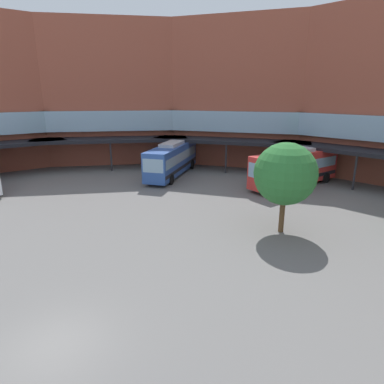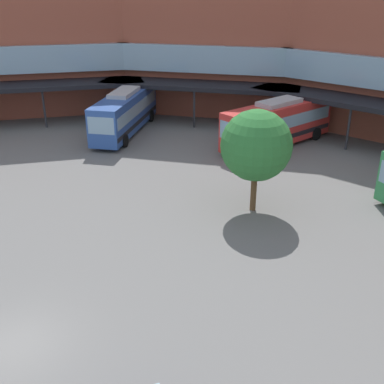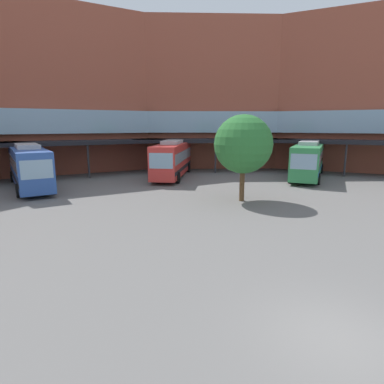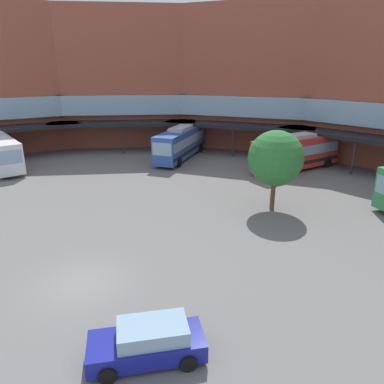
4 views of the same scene
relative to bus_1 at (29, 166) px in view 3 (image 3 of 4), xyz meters
name	(u,v)px [view 3 (image 3 of 4)]	position (x,y,z in m)	size (l,w,h in m)	color
ground_plane	(338,338)	(11.92, -25.13, -1.96)	(123.65, 123.65, 0.00)	slate
station_building	(160,91)	(11.92, 0.79, 6.75)	(80.85, 38.26, 18.32)	#9E4C38
bus_1	(29,166)	(0.00, 0.00, 0.00)	(5.61, 12.08, 3.88)	#2D519E
bus_2	(172,159)	(13.49, 2.64, 0.01)	(6.62, 11.31, 3.91)	red
bus_3	(308,159)	(27.08, -1.82, -0.01)	(9.29, 10.66, 3.86)	#338C4C
plaza_tree	(243,144)	(15.99, -9.82, 2.18)	(4.20, 4.20, 6.25)	brown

